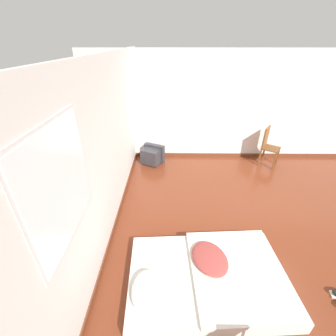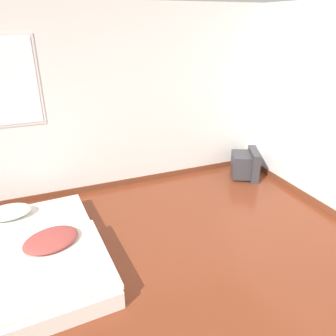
{
  "view_description": "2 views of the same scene",
  "coord_description": "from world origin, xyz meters",
  "views": [
    {
      "loc": [
        -2.79,
        2.01,
        2.75
      ],
      "look_at": [
        0.69,
        2.05,
        0.76
      ],
      "focal_mm": 24.0,
      "sensor_mm": 36.0,
      "label": 1
    },
    {
      "loc": [
        -0.77,
        -1.57,
        2.35
      ],
      "look_at": [
        0.67,
        1.91,
        0.66
      ],
      "focal_mm": 35.0,
      "sensor_mm": 36.0,
      "label": 2
    }
  ],
  "objects": [
    {
      "name": "ground_plane",
      "position": [
        0.0,
        0.0,
        0.0
      ],
      "size": [
        20.0,
        20.0,
        0.0
      ],
      "primitive_type": "plane",
      "color": "maroon"
    },
    {
      "name": "wooden_chair",
      "position": [
        2.27,
        -0.37,
        0.55
      ],
      "size": [
        0.54,
        0.54,
        0.95
      ],
      "color": "brown",
      "rests_on": "ground_plane"
    },
    {
      "name": "wall_back",
      "position": [
        -0.02,
        2.97,
        1.29
      ],
      "size": [
        7.73,
        0.08,
        2.6
      ],
      "color": "silver",
      "rests_on": "ground_plane"
    },
    {
      "name": "crt_tv",
      "position": [
        2.27,
        2.46,
        0.22
      ],
      "size": [
        0.57,
        0.61,
        0.46
      ],
      "color": "#333338",
      "rests_on": "ground_plane"
    },
    {
      "name": "wall_right",
      "position": [
        2.7,
        0.0,
        1.29
      ],
      "size": [
        0.08,
        8.28,
        2.6
      ],
      "color": "silver",
      "rests_on": "ground_plane"
    },
    {
      "name": "mattress_bed",
      "position": [
        -0.99,
        1.51,
        0.12
      ],
      "size": [
        1.39,
        2.04,
        0.33
      ],
      "color": "silver",
      "rests_on": "ground_plane"
    }
  ]
}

